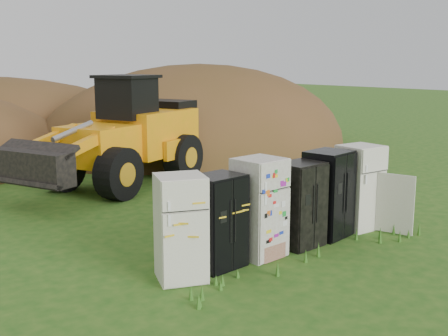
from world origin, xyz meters
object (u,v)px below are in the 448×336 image
(fridge_sticker, at_px, (259,208))
(fridge_black_right, at_px, (328,194))
(fridge_black_side, at_px, (218,221))
(fridge_open_door, at_px, (359,187))
(fridge_dark_mid, at_px, (300,205))
(fridge_leftmost, at_px, (181,228))
(wheel_loader, at_px, (110,133))

(fridge_sticker, distance_m, fridge_black_right, 1.96)
(fridge_black_side, height_order, fridge_sticker, fridge_sticker)
(fridge_open_door, bearing_deg, fridge_dark_mid, -175.14)
(fridge_sticker, xyz_separation_m, fridge_black_right, (1.96, 0.02, -0.03))
(fridge_leftmost, xyz_separation_m, wheel_loader, (2.28, 7.02, 0.73))
(fridge_leftmost, height_order, fridge_dark_mid, fridge_leftmost)
(fridge_black_right, bearing_deg, fridge_dark_mid, 174.94)
(fridge_sticker, height_order, fridge_dark_mid, fridge_sticker)
(fridge_leftmost, bearing_deg, fridge_black_right, 22.15)
(fridge_black_side, distance_m, fridge_sticker, 0.98)
(fridge_sticker, bearing_deg, fridge_leftmost, 176.63)
(fridge_dark_mid, bearing_deg, fridge_black_right, 1.17)
(wheel_loader, bearing_deg, fridge_dark_mid, -107.50)
(fridge_black_right, xyz_separation_m, fridge_open_door, (1.01, -0.02, 0.01))
(fridge_open_door, bearing_deg, fridge_black_right, -178.25)
(fridge_sticker, bearing_deg, wheel_loader, 81.17)
(fridge_leftmost, relative_size, fridge_sticker, 0.96)
(fridge_leftmost, relative_size, fridge_dark_mid, 1.06)
(fridge_leftmost, height_order, fridge_black_right, fridge_black_right)
(fridge_leftmost, distance_m, fridge_black_side, 0.85)
(fridge_black_side, bearing_deg, fridge_open_door, -5.92)
(fridge_black_right, height_order, fridge_open_door, fridge_open_door)
(fridge_dark_mid, bearing_deg, fridge_sticker, 172.69)
(fridge_black_side, distance_m, fridge_black_right, 2.94)
(fridge_open_door, bearing_deg, fridge_sticker, -176.93)
(fridge_sticker, relative_size, fridge_open_door, 1.02)
(fridge_sticker, relative_size, fridge_dark_mid, 1.11)
(fridge_black_right, distance_m, fridge_open_door, 1.01)
(fridge_leftmost, xyz_separation_m, fridge_open_door, (4.79, 0.05, 0.03))
(fridge_sticker, height_order, fridge_open_door, fridge_sticker)
(fridge_black_side, relative_size, fridge_open_door, 0.91)
(fridge_sticker, distance_m, fridge_open_door, 2.97)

